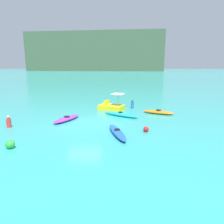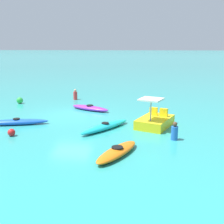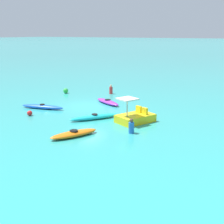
{
  "view_description": "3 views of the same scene",
  "coord_description": "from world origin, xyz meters",
  "px_view_note": "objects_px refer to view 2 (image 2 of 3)",
  "views": [
    {
      "loc": [
        2.63,
        -15.26,
        4.31
      ],
      "look_at": [
        2.05,
        1.54,
        0.61
      ],
      "focal_mm": 33.68,
      "sensor_mm": 36.0,
      "label": 1
    },
    {
      "loc": [
        16.59,
        4.78,
        4.3
      ],
      "look_at": [
        1.57,
        2.86,
        0.67
      ],
      "focal_mm": 44.07,
      "sensor_mm": 36.0,
      "label": 2
    },
    {
      "loc": [
        18.69,
        13.96,
        5.67
      ],
      "look_at": [
        1.51,
        3.26,
        0.31
      ],
      "focal_mm": 48.14,
      "sensor_mm": 36.0,
      "label": 3
    }
  ],
  "objects_px": {
    "pedal_boat_yellow": "(155,121)",
    "person_near_shore": "(174,132)",
    "kayak_purple": "(90,108)",
    "buoy_red": "(11,132)",
    "kayak_cyan": "(105,126)",
    "kayak_blue": "(17,122)",
    "buoy_green": "(20,100)",
    "kayak_orange": "(117,152)",
    "person_by_kayaks": "(75,95)"
  },
  "relations": [
    {
      "from": "kayak_blue",
      "to": "pedal_boat_yellow",
      "type": "distance_m",
      "value": 7.72
    },
    {
      "from": "kayak_purple",
      "to": "buoy_red",
      "type": "height_order",
      "value": "kayak_purple"
    },
    {
      "from": "kayak_cyan",
      "to": "person_by_kayaks",
      "type": "xyz_separation_m",
      "value": [
        -8.0,
        -3.72,
        0.22
      ]
    },
    {
      "from": "person_near_shore",
      "to": "person_by_kayaks",
      "type": "bearing_deg",
      "value": -142.06
    },
    {
      "from": "kayak_cyan",
      "to": "buoy_red",
      "type": "relative_size",
      "value": 8.87
    },
    {
      "from": "kayak_orange",
      "to": "person_near_shore",
      "type": "xyz_separation_m",
      "value": [
        -2.24,
        2.46,
        0.22
      ]
    },
    {
      "from": "kayak_cyan",
      "to": "buoy_red",
      "type": "xyz_separation_m",
      "value": [
        1.68,
        -4.41,
        0.02
      ]
    },
    {
      "from": "kayak_purple",
      "to": "pedal_boat_yellow",
      "type": "distance_m",
      "value": 5.55
    },
    {
      "from": "buoy_green",
      "to": "person_near_shore",
      "type": "height_order",
      "value": "person_near_shore"
    },
    {
      "from": "buoy_red",
      "to": "person_by_kayaks",
      "type": "relative_size",
      "value": 0.42
    },
    {
      "from": "pedal_boat_yellow",
      "to": "person_near_shore",
      "type": "relative_size",
      "value": 3.16
    },
    {
      "from": "kayak_purple",
      "to": "person_near_shore",
      "type": "distance_m",
      "value": 7.62
    },
    {
      "from": "kayak_blue",
      "to": "person_near_shore",
      "type": "xyz_separation_m",
      "value": [
        1.48,
        8.56,
        0.22
      ]
    },
    {
      "from": "kayak_blue",
      "to": "person_near_shore",
      "type": "relative_size",
      "value": 4.0
    },
    {
      "from": "buoy_red",
      "to": "kayak_blue",
      "type": "bearing_deg",
      "value": -160.81
    },
    {
      "from": "buoy_red",
      "to": "person_near_shore",
      "type": "height_order",
      "value": "person_near_shore"
    },
    {
      "from": "kayak_blue",
      "to": "buoy_green",
      "type": "height_order",
      "value": "buoy_green"
    },
    {
      "from": "pedal_boat_yellow",
      "to": "buoy_green",
      "type": "height_order",
      "value": "pedal_boat_yellow"
    },
    {
      "from": "kayak_purple",
      "to": "kayak_blue",
      "type": "bearing_deg",
      "value": -39.41
    },
    {
      "from": "kayak_orange",
      "to": "pedal_boat_yellow",
      "type": "height_order",
      "value": "pedal_boat_yellow"
    },
    {
      "from": "pedal_boat_yellow",
      "to": "buoy_red",
      "type": "height_order",
      "value": "pedal_boat_yellow"
    },
    {
      "from": "buoy_red",
      "to": "person_near_shore",
      "type": "relative_size",
      "value": 0.42
    },
    {
      "from": "kayak_cyan",
      "to": "kayak_orange",
      "type": "height_order",
      "value": "same"
    },
    {
      "from": "kayak_blue",
      "to": "buoy_red",
      "type": "relative_size",
      "value": 9.6
    },
    {
      "from": "pedal_boat_yellow",
      "to": "kayak_orange",
      "type": "bearing_deg",
      "value": -20.14
    },
    {
      "from": "kayak_purple",
      "to": "buoy_red",
      "type": "bearing_deg",
      "value": -24.09
    },
    {
      "from": "kayak_orange",
      "to": "buoy_red",
      "type": "height_order",
      "value": "kayak_orange"
    },
    {
      "from": "kayak_purple",
      "to": "pedal_boat_yellow",
      "type": "xyz_separation_m",
      "value": [
        3.45,
        4.34,
        0.17
      ]
    },
    {
      "from": "kayak_cyan",
      "to": "pedal_boat_yellow",
      "type": "height_order",
      "value": "pedal_boat_yellow"
    },
    {
      "from": "kayak_cyan",
      "to": "kayak_orange",
      "type": "relative_size",
      "value": 1.13
    },
    {
      "from": "kayak_purple",
      "to": "buoy_red",
      "type": "distance_m",
      "value": 6.57
    },
    {
      "from": "kayak_purple",
      "to": "kayak_blue",
      "type": "distance_m",
      "value": 5.28
    },
    {
      "from": "kayak_blue",
      "to": "pedal_boat_yellow",
      "type": "xyz_separation_m",
      "value": [
        -0.63,
        7.69,
        0.17
      ]
    },
    {
      "from": "person_near_shore",
      "to": "pedal_boat_yellow",
      "type": "bearing_deg",
      "value": -157.78
    },
    {
      "from": "kayak_blue",
      "to": "pedal_boat_yellow",
      "type": "bearing_deg",
      "value": 94.69
    },
    {
      "from": "kayak_purple",
      "to": "buoy_green",
      "type": "bearing_deg",
      "value": -105.26
    },
    {
      "from": "buoy_green",
      "to": "person_near_shore",
      "type": "xyz_separation_m",
      "value": [
        7.15,
        11.06,
        0.15
      ]
    },
    {
      "from": "pedal_boat_yellow",
      "to": "person_by_kayaks",
      "type": "height_order",
      "value": "pedal_boat_yellow"
    },
    {
      "from": "kayak_orange",
      "to": "person_near_shore",
      "type": "bearing_deg",
      "value": 132.34
    },
    {
      "from": "kayak_blue",
      "to": "person_by_kayaks",
      "type": "bearing_deg",
      "value": 170.05
    },
    {
      "from": "kayak_cyan",
      "to": "buoy_red",
      "type": "bearing_deg",
      "value": -69.15
    },
    {
      "from": "kayak_cyan",
      "to": "buoy_green",
      "type": "bearing_deg",
      "value": -127.98
    },
    {
      "from": "kayak_cyan",
      "to": "person_near_shore",
      "type": "height_order",
      "value": "person_near_shore"
    },
    {
      "from": "buoy_green",
      "to": "kayak_cyan",
      "type": "bearing_deg",
      "value": 52.02
    },
    {
      "from": "kayak_cyan",
      "to": "buoy_green",
      "type": "xyz_separation_m",
      "value": [
        -5.91,
        -7.58,
        0.08
      ]
    },
    {
      "from": "kayak_orange",
      "to": "kayak_blue",
      "type": "height_order",
      "value": "same"
    },
    {
      "from": "kayak_purple",
      "to": "kayak_cyan",
      "type": "distance_m",
      "value": 4.65
    },
    {
      "from": "kayak_cyan",
      "to": "kayak_orange",
      "type": "xyz_separation_m",
      "value": [
        3.48,
        1.02,
        0.0
      ]
    },
    {
      "from": "kayak_cyan",
      "to": "person_near_shore",
      "type": "relative_size",
      "value": 3.69
    },
    {
      "from": "kayak_orange",
      "to": "kayak_blue",
      "type": "relative_size",
      "value": 0.82
    }
  ]
}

